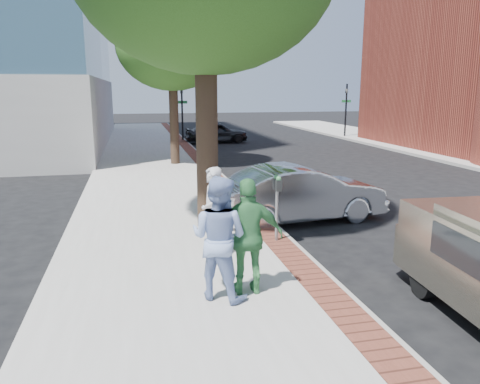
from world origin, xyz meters
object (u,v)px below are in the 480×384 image
object	(u,v)px
parking_meter	(277,194)
person_gray	(212,212)
sedan_silver	(300,194)
bg_car	(216,132)
person_green	(249,237)
person_officer	(219,238)

from	to	relation	value
parking_meter	person_gray	bearing A→B (deg)	-158.19
sedan_silver	bg_car	xyz separation A→B (m)	(1.07, 18.74, -0.06)
person_gray	person_green	bearing A→B (deg)	8.10
person_green	sedan_silver	xyz separation A→B (m)	(2.47, 4.37, -0.36)
person_gray	person_officer	distance (m)	1.93
parking_meter	bg_car	distance (m)	20.76
person_officer	bg_car	size ratio (longest dim) A/B	0.49
person_green	bg_car	xyz separation A→B (m)	(3.54, 23.12, -0.43)
parking_meter	person_officer	distance (m)	3.08
bg_car	parking_meter	bearing A→B (deg)	171.24
person_green	bg_car	distance (m)	23.39
bg_car	sedan_silver	bearing A→B (deg)	174.31
parking_meter	bg_car	xyz separation A→B (m)	(2.29, 20.63, -0.52)
person_officer	bg_car	world-z (taller)	person_officer
parking_meter	person_officer	xyz separation A→B (m)	(-1.75, -2.53, -0.06)
sedan_silver	bg_car	bearing A→B (deg)	-10.47
parking_meter	person_green	bearing A→B (deg)	-116.68
sedan_silver	bg_car	world-z (taller)	sedan_silver
person_green	person_officer	bearing A→B (deg)	8.09
person_officer	person_gray	bearing A→B (deg)	-58.96
parking_meter	person_officer	bearing A→B (deg)	-124.64
parking_meter	bg_car	world-z (taller)	parking_meter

